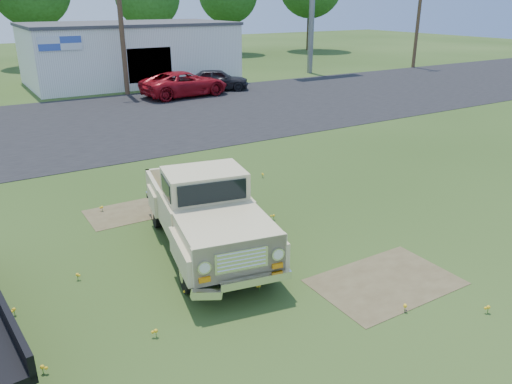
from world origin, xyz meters
TOP-DOWN VIEW (x-y plane):
  - ground at (0.00, 0.00)m, footprint 140.00×140.00m
  - asphalt_lot at (0.00, 15.00)m, footprint 90.00×14.00m
  - dirt_patch_a at (1.50, -3.00)m, footprint 3.00×2.00m
  - dirt_patch_b at (-2.00, 3.50)m, footprint 2.20×1.60m
  - commercial_building at (6.00, 26.99)m, footprint 14.20×8.20m
  - utility_pole_mid at (4.00, 22.00)m, footprint 1.60×0.30m
  - utility_pole_east at (30.00, 22.00)m, footprint 1.60×0.30m
  - vintage_pickup_truck at (-1.05, 0.39)m, footprint 3.13×5.82m
  - red_pickup at (6.87, 19.47)m, footprint 5.67×3.04m
  - dark_sedan at (9.61, 20.41)m, footprint 4.38×3.18m

SIDE VIEW (x-z plane):
  - ground at x=0.00m, z-range 0.00..0.00m
  - asphalt_lot at x=0.00m, z-range -0.01..0.01m
  - dirt_patch_a at x=1.50m, z-range -0.01..0.01m
  - dirt_patch_b at x=-2.00m, z-range -0.01..0.01m
  - dark_sedan at x=9.61m, z-range 0.00..1.39m
  - red_pickup at x=6.87m, z-range 0.00..1.51m
  - vintage_pickup_truck at x=-1.05m, z-range 0.00..2.00m
  - commercial_building at x=6.00m, z-range 0.03..4.18m
  - utility_pole_mid at x=4.00m, z-range 0.10..9.10m
  - utility_pole_east at x=30.00m, z-range 0.10..9.10m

